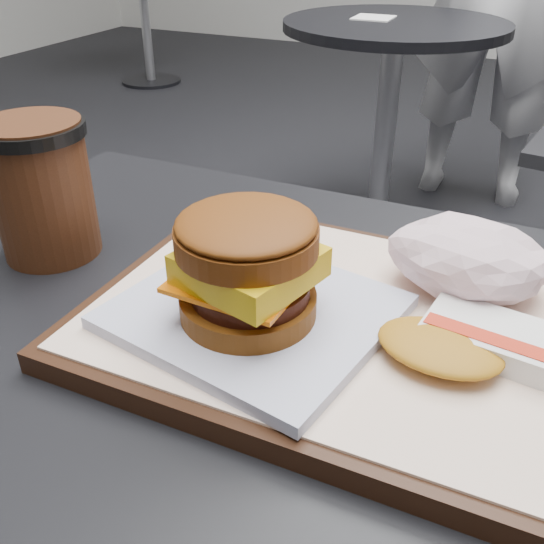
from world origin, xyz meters
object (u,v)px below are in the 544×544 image
at_px(crumpled_wrapper, 469,258).
at_px(hash_brown, 468,341).
at_px(neighbor_table, 390,86).
at_px(serving_tray, 338,322).
at_px(customer_table, 286,518).
at_px(breakfast_sandwich, 250,278).
at_px(coffee_cup, 41,185).

bearing_deg(crumpled_wrapper, hash_brown, -79.26).
bearing_deg(crumpled_wrapper, neighbor_table, 106.50).
bearing_deg(serving_tray, hash_brown, -6.15).
bearing_deg(customer_table, serving_tray, 63.31).
xyz_separation_m(customer_table, breakfast_sandwich, (-0.03, 0.00, 0.24)).
distance_m(coffee_cup, neighbor_table, 1.62).
relative_size(hash_brown, coffee_cup, 0.97).
bearing_deg(breakfast_sandwich, coffee_cup, 168.15).
bearing_deg(serving_tray, customer_table, -116.69).
height_order(serving_tray, hash_brown, hash_brown).
xyz_separation_m(customer_table, neighbor_table, (-0.35, 1.65, -0.03)).
bearing_deg(serving_tray, crumpled_wrapper, 42.56).
xyz_separation_m(breakfast_sandwich, neighbor_table, (-0.32, 1.65, -0.28)).
bearing_deg(coffee_cup, crumpled_wrapper, 9.87).
distance_m(hash_brown, coffee_cup, 0.39).
distance_m(customer_table, hash_brown, 0.25).
relative_size(breakfast_sandwich, hash_brown, 1.76).
relative_size(customer_table, coffee_cup, 6.23).
height_order(serving_tray, neighbor_table, serving_tray).
bearing_deg(hash_brown, crumpled_wrapper, 100.74).
distance_m(customer_table, crumpled_wrapper, 0.28).
xyz_separation_m(serving_tray, neighbor_table, (-0.37, 1.61, -0.23)).
distance_m(hash_brown, crumpled_wrapper, 0.09).
bearing_deg(coffee_cup, breakfast_sandwich, -11.85).
height_order(breakfast_sandwich, coffee_cup, coffee_cup).
bearing_deg(breakfast_sandwich, serving_tray, 35.97).
distance_m(serving_tray, crumpled_wrapper, 0.12).
bearing_deg(coffee_cup, neighbor_table, 92.87).
relative_size(customer_table, neighbor_table, 1.07).
height_order(coffee_cup, neighbor_table, coffee_cup).
bearing_deg(coffee_cup, hash_brown, -2.92).
distance_m(crumpled_wrapper, coffee_cup, 0.38).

